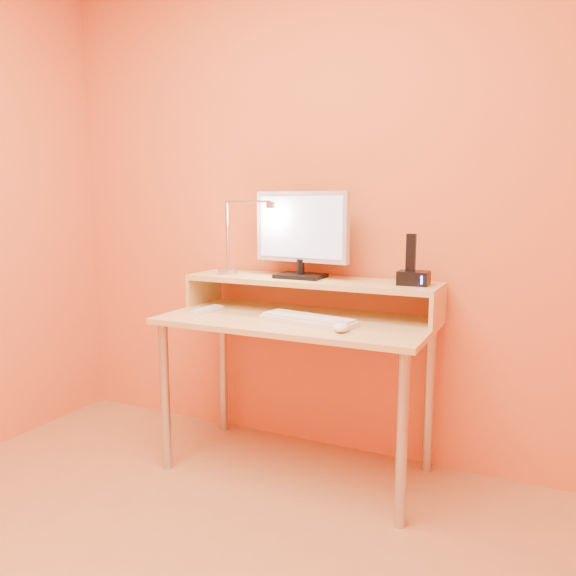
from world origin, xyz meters
The scene contains 25 objects.
wall_back centered at (0.00, 1.50, 1.25)m, with size 3.00×0.04×2.50m, color orange.
desk_leg_fl centered at (-0.55, 0.93, 0.35)m, with size 0.04×0.04×0.69m, color #B1B1B6.
desk_leg_fr centered at (0.55, 0.93, 0.35)m, with size 0.04×0.04×0.69m, color #B1B1B6.
desk_leg_bl centered at (-0.55, 1.43, 0.35)m, with size 0.04×0.04×0.69m, color #B1B1B6.
desk_leg_br centered at (0.55, 1.43, 0.35)m, with size 0.04×0.04×0.69m, color #B1B1B6.
desk_lower centered at (0.00, 1.18, 0.71)m, with size 1.20×0.60×0.03m, color #DCB377.
shelf_riser_left centered at (-0.59, 1.33, 0.79)m, with size 0.02×0.30×0.14m, color #DCB377.
shelf_riser_right centered at (0.59, 1.33, 0.79)m, with size 0.02×0.30×0.14m, color #DCB377.
desk_shelf centered at (0.00, 1.33, 0.87)m, with size 1.20×0.30×0.03m, color #DCB377.
monitor_foot centered at (-0.05, 1.33, 0.89)m, with size 0.22×0.16×0.02m, color black.
monitor_neck centered at (-0.05, 1.33, 0.93)m, with size 0.04×0.04×0.07m, color black.
monitor_panel centered at (-0.05, 1.34, 1.12)m, with size 0.48×0.04×0.33m, color #B9BAC2.
monitor_back centered at (-0.05, 1.36, 1.12)m, with size 0.43×0.01×0.28m, color black.
monitor_screen centered at (-0.05, 1.32, 1.12)m, with size 0.44×0.00×0.28m, color #B7C4FF.
lamp_base centered at (-0.43, 1.30, 0.89)m, with size 0.10×0.10×0.03m, color #B1B1B6.
lamp_post centered at (-0.43, 1.30, 1.07)m, with size 0.01×0.01×0.33m, color #B1B1B6.
lamp_arm centered at (-0.31, 1.30, 1.24)m, with size 0.01×0.01×0.24m, color #B1B1B6.
lamp_head centered at (-0.19, 1.30, 1.22)m, with size 0.04×0.04×0.03m, color #B1B1B6.
lamp_bulb centered at (-0.19, 1.30, 1.20)m, with size 0.03×0.03×0.00m, color #FFEAC6.
phone_dock centered at (0.48, 1.33, 0.91)m, with size 0.13×0.10×0.06m, color black.
phone_handset centered at (0.47, 1.33, 1.02)m, with size 0.04×0.03×0.16m, color black.
phone_led centered at (0.53, 1.28, 0.91)m, with size 0.01×0.00×0.04m, color #295EFF.
keyboard centered at (0.09, 1.10, 0.73)m, with size 0.43×0.14×0.02m, color silver.
mouse centered at (0.27, 1.02, 0.74)m, with size 0.06×0.11×0.04m, color white.
remote_control centered at (-0.43, 1.11, 0.73)m, with size 0.05×0.19×0.02m, color silver.
Camera 1 is at (1.02, -1.05, 1.24)m, focal length 34.87 mm.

